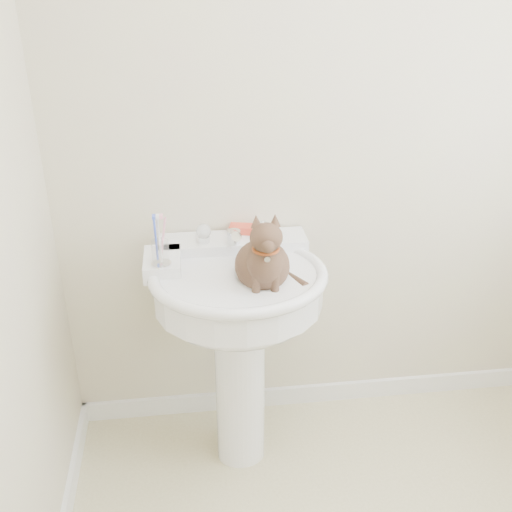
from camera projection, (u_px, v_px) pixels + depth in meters
name	position (u px, v px, depth m)	size (l,w,h in m)	color
wall_back	(342.00, 137.00, 2.24)	(2.20, 0.00, 2.50)	beige
baseboard_back	(326.00, 392.00, 2.78)	(2.20, 0.02, 0.09)	white
pedestal_sink	(238.00, 309.00, 2.18)	(0.65, 0.64, 0.89)	white
faucet	(234.00, 232.00, 2.22)	(0.28, 0.12, 0.14)	silver
soap_bar	(241.00, 229.00, 2.32)	(0.09, 0.06, 0.03)	#DC442D
toothbrush_cup	(160.00, 252.00, 2.06)	(0.07, 0.07, 0.19)	silver
cat	(264.00, 262.00, 2.03)	(0.21, 0.26, 0.38)	brown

